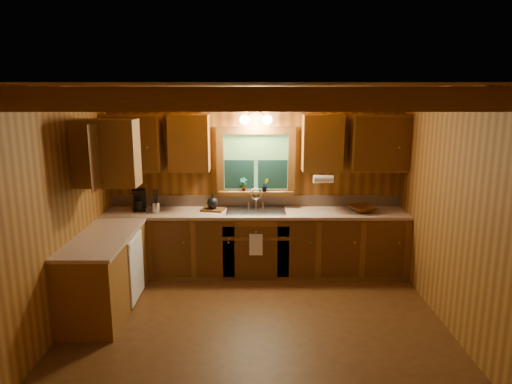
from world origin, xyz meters
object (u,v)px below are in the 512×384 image
object	(u,v)px
sink	(256,214)
coffee_maker	(139,200)
cutting_board	(213,209)
wicker_basket	(363,209)

from	to	relation	value
sink	coffee_maker	bearing A→B (deg)	178.31
coffee_maker	cutting_board	xyz separation A→B (m)	(1.03, -0.01, -0.13)
cutting_board	wicker_basket	xyz separation A→B (m)	(2.09, -0.08, 0.03)
cutting_board	wicker_basket	bearing A→B (deg)	8.76
coffee_maker	sink	bearing A→B (deg)	-19.67
wicker_basket	cutting_board	bearing A→B (deg)	177.68
sink	cutting_board	size ratio (longest dim) A/B	2.64
wicker_basket	sink	bearing A→B (deg)	178.02
sink	cutting_board	distance (m)	0.61
sink	wicker_basket	world-z (taller)	sink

